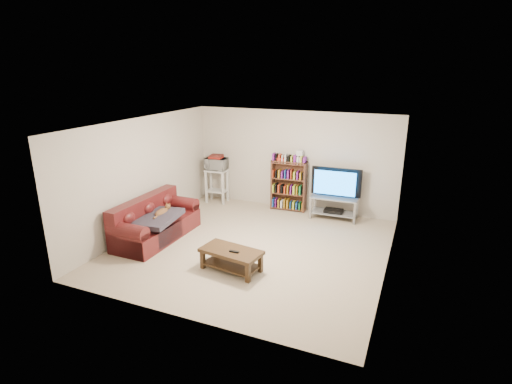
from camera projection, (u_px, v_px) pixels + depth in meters
The scene contains 19 objects.
floor at pixel (253, 247), 7.82m from camera, with size 5.00×5.00×0.00m, color #C9B395.
ceiling at pixel (252, 124), 7.10m from camera, with size 5.00×5.00×0.00m, color white.
wall_back at pixel (294, 161), 9.65m from camera, with size 5.00×5.00×0.00m, color beige.
wall_front at pixel (177, 239), 5.26m from camera, with size 5.00×5.00×0.00m, color beige.
wall_left at pixel (144, 175), 8.39m from camera, with size 5.00×5.00×0.00m, color beige.
wall_right at pixel (393, 206), 6.53m from camera, with size 5.00×5.00×0.00m, color beige.
sofa at pixel (154, 224), 8.15m from camera, with size 0.88×1.98×0.85m.
blanket at pixel (156, 218), 7.91m from camera, with size 0.76×0.99×0.10m, color #322C38.
cat at pixel (162, 212), 8.05m from camera, with size 0.22×0.54×0.16m, color brown, non-canonical shape.
coffee_table at pixel (231, 256), 6.86m from camera, with size 1.11×0.67×0.38m.
remote at pixel (234, 252), 6.73m from camera, with size 0.17×0.05×0.02m, color black.
tv_stand at pixel (334, 204), 9.17m from camera, with size 1.07×0.51×0.53m.
television at pixel (335, 183), 9.02m from camera, with size 1.14×0.15×0.66m, color black.
dvd_player at pixel (334, 211), 9.22m from camera, with size 0.42×0.30×0.06m, color black.
bookshelf at pixel (289, 185), 9.66m from camera, with size 0.87×0.31×1.23m.
shelf_clutter at pixel (294, 157), 9.43m from camera, with size 0.63×0.22×0.28m.
microwave_stand at pixel (217, 181), 10.25m from camera, with size 0.57×0.44×0.87m.
microwave at pixel (216, 164), 10.12m from camera, with size 0.53×0.36×0.30m, color silver.
game_boxes at pixel (216, 157), 10.06m from camera, with size 0.32×0.28×0.05m, color maroon.
Camera 1 is at (2.84, -6.54, 3.38)m, focal length 28.00 mm.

